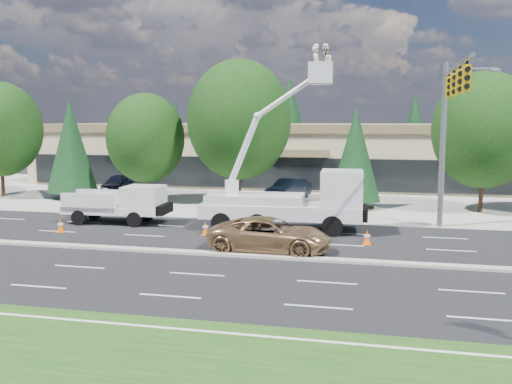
% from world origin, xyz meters
% --- Properties ---
extents(ground, '(140.00, 140.00, 0.00)m').
position_xyz_m(ground, '(0.00, 0.00, 0.00)').
color(ground, black).
rests_on(ground, ground).
extents(concrete_apron, '(140.00, 22.00, 0.01)m').
position_xyz_m(concrete_apron, '(0.00, 20.00, 0.01)').
color(concrete_apron, '#9C988E').
rests_on(concrete_apron, ground).
extents(road_median, '(120.00, 0.55, 0.12)m').
position_xyz_m(road_median, '(0.00, 0.00, 0.06)').
color(road_median, '#9C988E').
rests_on(road_median, ground).
extents(strip_mall, '(50.40, 15.40, 5.50)m').
position_xyz_m(strip_mall, '(0.00, 29.97, 2.83)').
color(strip_mall, tan).
rests_on(strip_mall, ground).
extents(tree_front_a, '(6.36, 6.36, 8.83)m').
position_xyz_m(tree_front_a, '(-22.00, 15.00, 5.17)').
color(tree_front_a, '#332114').
rests_on(tree_front_a, ground).
extents(tree_front_b, '(3.73, 3.73, 7.34)m').
position_xyz_m(tree_front_b, '(-16.00, 15.00, 3.94)').
color(tree_front_b, '#332114').
rests_on(tree_front_b, ground).
extents(tree_front_c, '(5.64, 5.64, 7.83)m').
position_xyz_m(tree_front_c, '(-10.00, 15.00, 4.58)').
color(tree_front_c, '#332114').
rests_on(tree_front_c, ground).
extents(tree_front_d, '(7.25, 7.25, 10.06)m').
position_xyz_m(tree_front_d, '(-3.00, 15.00, 5.89)').
color(tree_front_d, '#332114').
rests_on(tree_front_d, ground).
extents(tree_front_e, '(3.42, 3.42, 6.73)m').
position_xyz_m(tree_front_e, '(5.00, 15.00, 3.61)').
color(tree_front_e, '#332114').
rests_on(tree_front_e, ground).
extents(tree_front_f, '(6.48, 6.48, 8.99)m').
position_xyz_m(tree_front_f, '(13.00, 15.00, 5.26)').
color(tree_front_f, '#332114').
rests_on(tree_front_f, ground).
extents(tree_back_a, '(4.10, 4.10, 8.08)m').
position_xyz_m(tree_back_a, '(-18.00, 42.00, 4.33)').
color(tree_back_a, '#332114').
rests_on(tree_back_a, ground).
extents(tree_back_b, '(5.48, 5.48, 10.80)m').
position_xyz_m(tree_back_b, '(-4.00, 42.00, 5.79)').
color(tree_back_b, '#332114').
rests_on(tree_back_b, ground).
extents(tree_back_c, '(4.38, 4.38, 8.63)m').
position_xyz_m(tree_back_c, '(10.00, 42.00, 4.63)').
color(tree_back_c, '#332114').
rests_on(tree_back_c, ground).
extents(signal_mast, '(2.76, 10.16, 9.00)m').
position_xyz_m(signal_mast, '(10.03, 7.04, 6.06)').
color(signal_mast, gray).
rests_on(signal_mast, ground).
extents(utility_pickup, '(5.77, 2.45, 2.18)m').
position_xyz_m(utility_pickup, '(-7.73, 6.22, 0.90)').
color(utility_pickup, silver).
rests_on(utility_pickup, ground).
extents(bucket_truck, '(8.71, 3.19, 9.77)m').
position_xyz_m(bucket_truck, '(2.29, 6.24, 2.04)').
color(bucket_truck, silver).
rests_on(bucket_truck, ground).
extents(traffic_cone_a, '(0.40, 0.40, 0.70)m').
position_xyz_m(traffic_cone_a, '(-9.74, 3.14, 0.34)').
color(traffic_cone_a, '#FF5D08').
rests_on(traffic_cone_a, ground).
extents(traffic_cone_b, '(0.40, 0.40, 0.70)m').
position_xyz_m(traffic_cone_b, '(-2.00, 4.10, 0.34)').
color(traffic_cone_b, '#FF5D08').
rests_on(traffic_cone_b, ground).
extents(traffic_cone_c, '(0.40, 0.40, 0.70)m').
position_xyz_m(traffic_cone_c, '(1.52, 3.69, 0.34)').
color(traffic_cone_c, '#FF5D08').
rests_on(traffic_cone_c, ground).
extents(traffic_cone_d, '(0.40, 0.40, 0.70)m').
position_xyz_m(traffic_cone_d, '(6.21, 3.64, 0.34)').
color(traffic_cone_d, '#FF5D08').
rests_on(traffic_cone_d, ground).
extents(minivan, '(5.59, 2.71, 1.53)m').
position_xyz_m(minivan, '(1.99, 1.22, 0.77)').
color(minivan, '#956F48').
rests_on(minivan, ground).
extents(parked_car_west, '(2.01, 4.24, 1.40)m').
position_xyz_m(parked_car_west, '(-14.65, 19.65, 0.70)').
color(parked_car_west, black).
rests_on(parked_car_west, ground).
extents(parked_car_east, '(3.01, 4.95, 1.54)m').
position_xyz_m(parked_car_east, '(0.00, 18.00, 0.77)').
color(parked_car_east, black).
rests_on(parked_car_east, ground).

